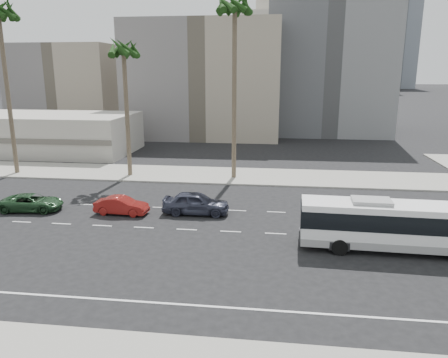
% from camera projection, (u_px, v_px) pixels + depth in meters
% --- Properties ---
extents(ground, '(700.00, 700.00, 0.00)m').
position_uv_depth(ground, '(276.00, 234.00, 28.40)').
color(ground, black).
rests_on(ground, ground).
extents(sidewalk_north, '(120.00, 7.00, 0.15)m').
position_uv_depth(sidewalk_north, '(277.00, 177.00, 43.29)').
color(sidewalk_north, gray).
rests_on(sidewalk_north, ground).
extents(commercial_low, '(22.00, 12.16, 5.00)m').
position_uv_depth(commercial_low, '(49.00, 133.00, 56.45)').
color(commercial_low, '#A8A398').
rests_on(commercial_low, ground).
extents(midrise_beige_west, '(24.00, 18.00, 18.00)m').
position_uv_depth(midrise_beige_west, '(207.00, 80.00, 70.96)').
color(midrise_beige_west, gray).
rests_on(midrise_beige_west, ground).
extents(midrise_gray_center, '(20.00, 20.00, 26.00)m').
position_uv_depth(midrise_gray_center, '(327.00, 56.00, 74.28)').
color(midrise_gray_center, '#585A5D').
rests_on(midrise_gray_center, ground).
extents(midrise_beige_far, '(18.00, 16.00, 15.00)m').
position_uv_depth(midrise_beige_far, '(73.00, 87.00, 79.30)').
color(midrise_beige_far, gray).
rests_on(midrise_beige_far, ground).
extents(civic_tower, '(42.00, 42.00, 129.00)m').
position_uv_depth(civic_tower, '(278.00, 23.00, 259.67)').
color(civic_tower, beige).
rests_on(civic_tower, ground).
extents(highrise_right, '(26.00, 26.00, 70.00)m').
position_uv_depth(highrise_right, '(364.00, 25.00, 235.64)').
color(highrise_right, '#555D67').
rests_on(highrise_right, ground).
extents(highrise_far, '(22.00, 22.00, 60.00)m').
position_uv_depth(highrise_far, '(396.00, 38.00, 262.68)').
color(highrise_far, '#555D67').
rests_on(highrise_far, ground).
extents(city_bus, '(11.01, 2.85, 3.14)m').
position_uv_depth(city_bus, '(394.00, 224.00, 25.38)').
color(city_bus, white).
rests_on(city_bus, ground).
extents(car_a, '(2.12, 5.03, 1.70)m').
position_uv_depth(car_a, '(196.00, 203.00, 32.20)').
color(car_a, '#313344').
rests_on(car_a, ground).
extents(car_b, '(1.62, 4.08, 1.32)m').
position_uv_depth(car_b, '(122.00, 206.00, 32.18)').
color(car_b, maroon).
rests_on(car_b, ground).
extents(car_c, '(2.60, 4.86, 1.30)m').
position_uv_depth(car_c, '(32.00, 202.00, 32.97)').
color(car_c, '#1F4123').
rests_on(car_c, ground).
extents(palm_near, '(5.19, 5.19, 17.46)m').
position_uv_depth(palm_near, '(235.00, 10.00, 39.11)').
color(palm_near, brown).
rests_on(palm_near, ground).
extents(palm_mid, '(4.35, 4.35, 13.47)m').
position_uv_depth(palm_mid, '(124.00, 53.00, 41.02)').
color(palm_mid, brown).
rests_on(palm_mid, ground).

